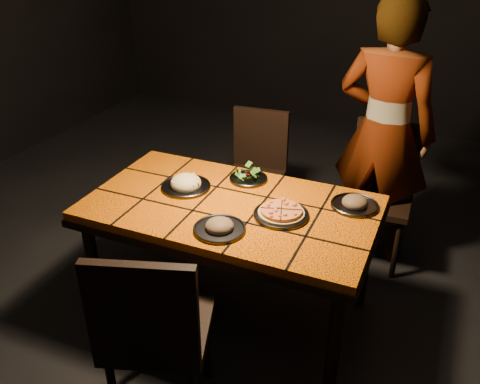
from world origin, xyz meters
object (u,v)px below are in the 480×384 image
at_px(chair_far_right, 381,184).
at_px(plate_pizza, 281,213).
at_px(dining_table, 231,216).
at_px(chair_far_left, 256,164).
at_px(chair_near, 153,329).
at_px(plate_pasta, 186,184).
at_px(diner, 384,133).

bearing_deg(chair_far_right, plate_pizza, -113.16).
relative_size(chair_far_right, plate_pizza, 3.11).
relative_size(dining_table, chair_far_right, 1.67).
xyz_separation_m(chair_far_left, chair_far_right, (0.92, 0.01, 0.02)).
bearing_deg(chair_far_left, chair_near, -86.85).
distance_m(dining_table, chair_far_left, 1.00).
bearing_deg(dining_table, chair_near, -88.78).
xyz_separation_m(chair_far_left, plate_pasta, (-0.09, -0.90, 0.24)).
height_order(chair_far_right, diner, diner).
height_order(chair_far_left, plate_pizza, chair_far_left).
xyz_separation_m(chair_near, chair_far_left, (-0.25, 1.83, -0.05)).
xyz_separation_m(chair_near, plate_pizza, (0.28, 0.86, 0.19)).
xyz_separation_m(diner, plate_pizza, (-0.35, -1.02, -0.14)).
bearing_deg(chair_far_left, plate_pizza, -66.03).
xyz_separation_m(dining_table, plate_pizza, (0.30, -0.01, 0.10)).
bearing_deg(chair_far_left, plate_pasta, -100.42).
distance_m(chair_near, plate_pizza, 0.92).
bearing_deg(chair_far_left, diner, -2.07).
height_order(chair_far_right, plate_pasta, chair_far_right).
relative_size(plate_pizza, plate_pasta, 1.06).
bearing_deg(plate_pizza, diner, 70.77).
height_order(dining_table, diner, diner).
xyz_separation_m(chair_near, chair_far_right, (0.67, 1.84, -0.03)).
bearing_deg(diner, chair_far_left, 11.15).
bearing_deg(chair_near, chair_far_right, -128.08).
xyz_separation_m(chair_far_left, diner, (0.89, 0.04, 0.38)).
distance_m(dining_table, chair_far_right, 1.20).
bearing_deg(chair_far_right, dining_table, -127.02).
distance_m(diner, plate_pasta, 1.36).
bearing_deg(chair_near, plate_pasta, -88.17).
bearing_deg(plate_pizza, dining_table, 177.78).
bearing_deg(diner, plate_pasta, 52.40).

